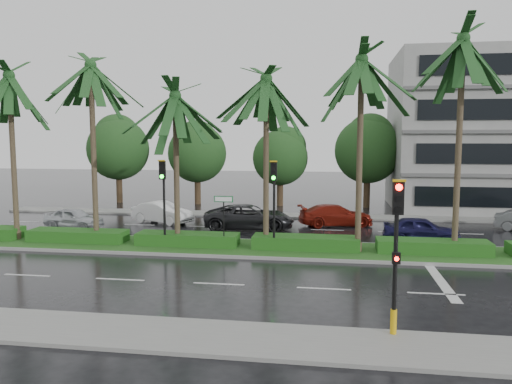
# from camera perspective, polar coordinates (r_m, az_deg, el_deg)

# --- Properties ---
(ground) EXTENTS (120.00, 120.00, 0.00)m
(ground) POSITION_cam_1_polar(r_m,az_deg,el_deg) (24.22, -1.61, -7.11)
(ground) COLOR black
(ground) RESTS_ON ground
(near_sidewalk) EXTENTS (40.00, 2.40, 0.12)m
(near_sidewalk) POSITION_cam_1_polar(r_m,az_deg,el_deg) (14.73, -9.02, -15.87)
(near_sidewalk) COLOR slate
(near_sidewalk) RESTS_ON ground
(far_sidewalk) EXTENTS (40.00, 2.00, 0.12)m
(far_sidewalk) POSITION_cam_1_polar(r_m,az_deg,el_deg) (35.87, 1.83, -2.64)
(far_sidewalk) COLOR slate
(far_sidewalk) RESTS_ON ground
(median) EXTENTS (36.00, 4.00, 0.15)m
(median) POSITION_cam_1_polar(r_m,az_deg,el_deg) (25.16, -1.20, -6.42)
(median) COLOR gray
(median) RESTS_ON ground
(hedge) EXTENTS (35.20, 1.40, 0.60)m
(hedge) POSITION_cam_1_polar(r_m,az_deg,el_deg) (25.08, -1.20, -5.59)
(hedge) COLOR #154413
(hedge) RESTS_ON median
(lane_markings) EXTENTS (34.00, 13.06, 0.01)m
(lane_markings) POSITION_cam_1_polar(r_m,az_deg,el_deg) (23.46, 5.58, -7.56)
(lane_markings) COLOR silver
(lane_markings) RESTS_ON ground
(palm_row) EXTENTS (26.30, 4.20, 10.72)m
(palm_row) POSITION_cam_1_polar(r_m,az_deg,el_deg) (24.96, -4.12, 12.30)
(palm_row) COLOR #3D2D23
(palm_row) RESTS_ON median
(signal_near) EXTENTS (0.34, 0.45, 4.36)m
(signal_near) POSITION_cam_1_polar(r_m,az_deg,el_deg) (14.24, 15.72, -6.49)
(signal_near) COLOR black
(signal_near) RESTS_ON near_sidewalk
(signal_median_left) EXTENTS (0.34, 0.42, 4.36)m
(signal_median_left) POSITION_cam_1_polar(r_m,az_deg,el_deg) (25.02, -10.55, 0.19)
(signal_median_left) COLOR black
(signal_median_left) RESTS_ON median
(signal_median_right) EXTENTS (0.34, 0.42, 4.36)m
(signal_median_right) POSITION_cam_1_polar(r_m,az_deg,el_deg) (23.78, 2.06, -0.02)
(signal_median_right) COLOR black
(signal_median_right) RESTS_ON median
(street_sign) EXTENTS (0.95, 0.09, 2.60)m
(street_sign) POSITION_cam_1_polar(r_m,az_deg,el_deg) (24.48, -3.72, -1.91)
(street_sign) COLOR black
(street_sign) RESTS_ON median
(bg_trees) EXTENTS (33.07, 5.28, 7.63)m
(bg_trees) POSITION_cam_1_polar(r_m,az_deg,el_deg) (41.05, 2.14, 4.91)
(bg_trees) COLOR #3E2C1C
(bg_trees) RESTS_ON ground
(building) EXTENTS (16.00, 10.00, 12.00)m
(building) POSITION_cam_1_polar(r_m,az_deg,el_deg) (43.12, 26.10, 6.14)
(building) COLOR gray
(building) RESTS_ON ground
(car_silver) EXTENTS (2.17, 3.97, 1.28)m
(car_silver) POSITION_cam_1_polar(r_m,az_deg,el_deg) (32.80, -20.09, -2.83)
(car_silver) COLOR silver
(car_silver) RESTS_ON ground
(car_white) EXTENTS (2.91, 4.46, 1.39)m
(car_white) POSITION_cam_1_polar(r_m,az_deg,el_deg) (33.37, -10.69, -2.32)
(car_white) COLOR silver
(car_white) RESTS_ON ground
(car_darkgrey) EXTENTS (3.05, 5.70, 1.52)m
(car_darkgrey) POSITION_cam_1_polar(r_m,az_deg,el_deg) (30.52, -0.78, -2.87)
(car_darkgrey) COLOR black
(car_darkgrey) RESTS_ON ground
(car_red) EXTENTS (3.05, 5.03, 1.36)m
(car_red) POSITION_cam_1_polar(r_m,az_deg,el_deg) (32.11, 9.10, -2.64)
(car_red) COLOR maroon
(car_red) RESTS_ON ground
(car_blue) EXTENTS (2.03, 4.14, 1.36)m
(car_blue) POSITION_cam_1_polar(r_m,az_deg,el_deg) (28.24, 18.34, -4.10)
(car_blue) COLOR #181643
(car_blue) RESTS_ON ground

